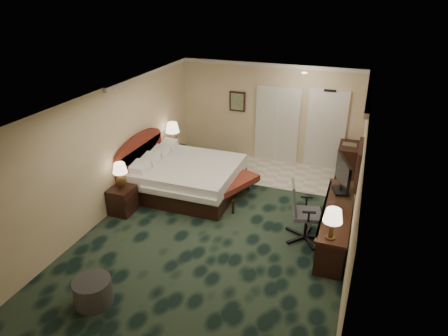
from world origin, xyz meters
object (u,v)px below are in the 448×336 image
(desk, at_px, (336,224))
(nightstand_far, at_px, (174,157))
(desk_chair, at_px, (307,212))
(nightstand_near, at_px, (123,200))
(ottoman, at_px, (93,291))
(tv, at_px, (343,176))
(bed, at_px, (189,178))
(lamp_near, at_px, (121,176))
(bed_bench, at_px, (234,191))
(minibar, at_px, (347,162))
(lamp_far, at_px, (173,135))

(desk, bearing_deg, nightstand_far, 155.69)
(desk_chair, bearing_deg, nightstand_far, 137.79)
(nightstand_near, relative_size, ottoman, 0.99)
(nightstand_near, xyz_separation_m, desk, (4.46, 0.51, 0.06))
(tv, height_order, desk_chair, tv)
(bed, bearing_deg, lamp_near, -125.10)
(bed_bench, distance_m, tv, 2.50)
(nightstand_near, bearing_deg, desk, 6.53)
(tv, bearing_deg, minibar, 71.46)
(ottoman, distance_m, desk_chair, 4.06)
(bed, relative_size, minibar, 2.46)
(lamp_far, height_order, ottoman, lamp_far)
(tv, distance_m, desk_chair, 1.09)
(nightstand_far, distance_m, desk_chair, 4.49)
(lamp_far, relative_size, minibar, 0.75)
(nightstand_far, xyz_separation_m, ottoman, (1.08, -5.03, -0.08))
(nightstand_near, height_order, tv, tv)
(nightstand_near, bearing_deg, desk_chair, 5.19)
(bed_bench, height_order, ottoman, bed_bench)
(lamp_far, distance_m, desk, 4.91)
(lamp_near, xyz_separation_m, lamp_far, (-0.01, 2.48, 0.04))
(bed, relative_size, lamp_near, 3.85)
(bed_bench, distance_m, desk_chair, 2.11)
(ottoman, relative_size, minibar, 0.65)
(ottoman, distance_m, tv, 5.08)
(lamp_near, relative_size, desk_chair, 0.48)
(bed, relative_size, lamp_far, 3.29)
(nightstand_far, bearing_deg, lamp_far, -67.10)
(bed, height_order, nightstand_far, bed)
(lamp_near, bearing_deg, bed_bench, 32.59)
(lamp_near, bearing_deg, desk, 6.34)
(nightstand_near, distance_m, lamp_near, 0.59)
(minibar, bearing_deg, nightstand_near, -142.95)
(nightstand_near, xyz_separation_m, tv, (4.45, 1.19, 0.77))
(nightstand_far, bearing_deg, minibar, 10.65)
(lamp_far, height_order, bed_bench, lamp_far)
(bed_bench, xyz_separation_m, ottoman, (-1.02, -3.86, -0.02))
(lamp_near, distance_m, desk_chair, 3.92)
(desk, distance_m, desk_chair, 0.61)
(tv, bearing_deg, bed_bench, 157.79)
(lamp_far, height_order, minibar, lamp_far)
(lamp_near, relative_size, desk, 0.24)
(nightstand_near, xyz_separation_m, desk_chair, (3.92, 0.36, 0.31))
(bed_bench, distance_m, desk, 2.51)
(bed, relative_size, desk_chair, 1.86)
(nightstand_near, distance_m, bed_bench, 2.49)
(desk, relative_size, minibar, 2.71)
(lamp_near, relative_size, lamp_far, 0.85)
(bed, distance_m, nightstand_far, 1.51)
(bed, height_order, lamp_near, lamp_near)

